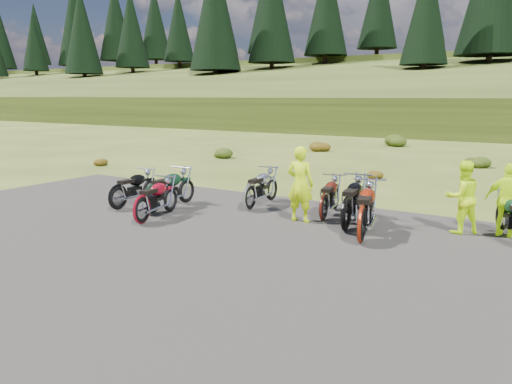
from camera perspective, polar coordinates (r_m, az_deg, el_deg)
The scene contains 36 objects.
ground at distance 11.52m, azimuth -0.11°, elevation -4.85°, with size 300.00×300.00×0.00m, color #3C4D19.
gravel_pad at distance 9.96m, azimuth -6.32°, elevation -7.47°, with size 20.00×12.00×0.04m, color black.
hill_slope at distance 59.75m, azimuth 26.60°, elevation 6.80°, with size 300.00×46.00×3.00m, color #283A13, non-canonical shape.
conifer_4 at distance 143.27m, azimuth -23.90°, elevation 16.19°, with size 6.60×6.60×17.00m.
conifer_5 at distance 141.99m, azimuth -20.39°, elevation 16.37°, with size 6.16×6.16×16.00m.
conifer_7 at distance 120.77m, azimuth -24.02°, elevation 15.37°, with size 5.28×5.28×14.00m.
conifer_8 at distance 120.01m, azimuth -20.02°, elevation 17.71°, with size 7.92×7.92×20.00m.
conifer_9 at distance 119.47m, azimuth -15.79°, elevation 18.32°, with size 7.48×7.48×19.00m.
conifer_10 at distance 119.43m, azimuth -11.50°, elevation 18.46°, with size 7.04×7.04×18.00m.
conifer_11 at distance 97.51m, azimuth -19.29°, elevation 17.04°, with size 6.60×6.60×17.00m.
conifer_12 at distance 97.12m, azimuth -14.10°, elevation 17.76°, with size 6.16×6.16×16.00m.
conifer_13 at distance 97.49m, azimuth -8.86°, elevation 18.33°, with size 5.72×5.72×15.00m.
conifer_14 at distance 98.59m, azimuth -3.68°, elevation 18.76°, with size 5.28×5.28×14.00m.
conifer_15 at distance 100.85m, azimuth 1.39°, elevation 20.67°, with size 7.92×7.92×20.00m.
conifer_16 at distance 76.22m, azimuth -4.75°, elevation 20.08°, with size 7.48×7.48×19.00m.
conifer_17 at distance 78.00m, azimuth 1.84°, elevation 20.42°, with size 7.04×7.04×18.00m.
conifer_18 at distance 80.65m, azimuth 8.08°, elevation 20.51°, with size 6.60×6.60×17.00m.
conifer_19 at distance 84.08m, azimuth 13.87°, elevation 20.39°, with size 6.16×6.16×16.00m.
conifer_20 at distance 88.13m, azimuth 19.13°, elevation 19.86°, with size 5.72×5.72×15.00m.
conifer_21 at distance 61.94m, azimuth 18.89°, elevation 19.15°, with size 5.28×5.28×14.00m.
shrub_0 at distance 23.79m, azimuth -17.13°, elevation 3.44°, with size 0.77×0.77×0.45m, color #5D330B.
shrub_1 at distance 25.71m, azimuth -3.85°, elevation 4.61°, with size 1.03×1.03×0.61m, color #23360D.
shrub_2 at distance 28.79m, azimuth 7.12°, elevation 5.38°, with size 1.30×1.30×0.77m, color #5D330B.
shrub_3 at distance 32.71m, azimuth 15.74°, elevation 5.86°, with size 1.56×1.56×0.92m, color #23360D.
shrub_4 at distance 19.83m, azimuth 13.22°, elevation 2.23°, with size 0.77×0.77×0.45m, color #5D330B.
shrub_5 at distance 24.28m, azimuth 23.86°, elevation 3.32°, with size 1.03×1.03×0.61m, color #23360D.
motorcycle_0 at distance 14.37m, azimuth -15.42°, elevation -2.05°, with size 1.99×0.66×1.04m, color black, non-canonical shape.
motorcycle_1 at distance 12.67m, azimuth -12.86°, elevation -3.66°, with size 2.02×0.67×1.06m, color maroon, non-canonical shape.
motorcycle_2 at distance 13.71m, azimuth -11.70°, elevation -2.51°, with size 2.18×0.73×1.14m, color black, non-canonical shape.
motorcycle_3 at distance 13.78m, azimuth -0.71°, elevation -2.20°, with size 2.09×0.70×1.10m, color #BABABF, non-canonical shape.
motorcycle_4 at distance 12.74m, azimuth 7.69°, elevation -3.40°, with size 2.01×0.67×1.05m, color #44120B, non-canonical shape.
motorcycle_5 at distance 11.88m, azimuth 10.15°, elevation -4.53°, with size 2.29×0.76×1.20m, color black, non-canonical shape.
motorcycle_6 at distance 10.99m, azimuth 11.86°, elevation -5.86°, with size 2.34×0.78×1.22m, color maroon, non-canonical shape.
person_middle at distance 12.42m, azimuth 5.07°, elevation 0.77°, with size 0.69×0.45×1.90m, color #C3EC0C.
person_right_a at distance 12.29m, azimuth 22.49°, elevation -0.67°, with size 0.81×0.63×1.67m, color #C3EC0C.
person_right_b at distance 12.42m, azimuth 26.84°, elevation -0.97°, with size 0.97×0.40×1.65m, color #C3EC0C.
Camera 1 is at (5.91, -9.37, 3.14)m, focal length 35.00 mm.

